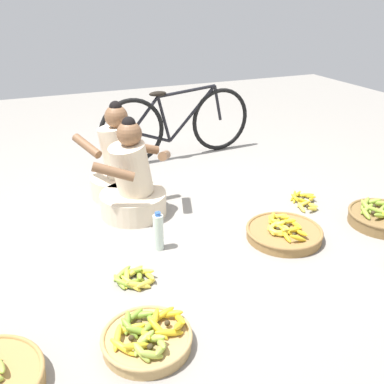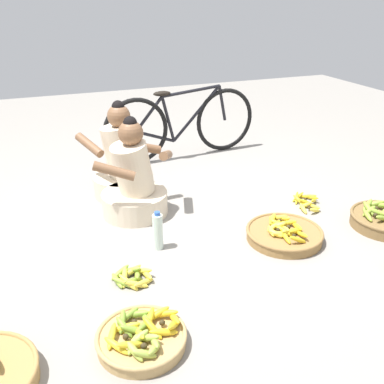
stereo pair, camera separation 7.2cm
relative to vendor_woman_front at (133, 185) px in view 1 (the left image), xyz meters
name	(u,v)px [view 1 (the left image)]	position (x,y,z in m)	size (l,w,h in m)	color
ground_plane	(182,223)	(0.29, -0.30, -0.25)	(10.00, 10.00, 0.00)	gray
vendor_woman_front	(133,185)	(0.00, 0.00, 0.00)	(0.70, 0.54, 0.80)	beige
vendor_woman_behind	(120,166)	(0.00, 0.39, 0.01)	(0.64, 0.52, 0.83)	beige
bicycle_leaning	(178,124)	(0.81, 1.10, 0.10)	(1.70, 0.17, 0.73)	black
banana_basket_front_right	(284,232)	(0.89, -0.79, -0.21)	(0.55, 0.55, 0.14)	olive
banana_basket_mid_right	(383,217)	(1.70, -0.90, -0.19)	(0.52, 0.52, 0.18)	brown
banana_basket_back_right	(147,338)	(-0.34, -1.42, -0.20)	(0.46, 0.46, 0.14)	tan
loose_bananas_near_vendor	(134,278)	(-0.25, -0.88, -0.22)	(0.28, 0.25, 0.09)	#8CAD38
loose_bananas_back_center	(304,201)	(1.36, -0.38, -0.23)	(0.26, 0.34, 0.09)	yellow
water_bottle	(158,232)	(0.01, -0.57, -0.12)	(0.07, 0.07, 0.28)	silver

